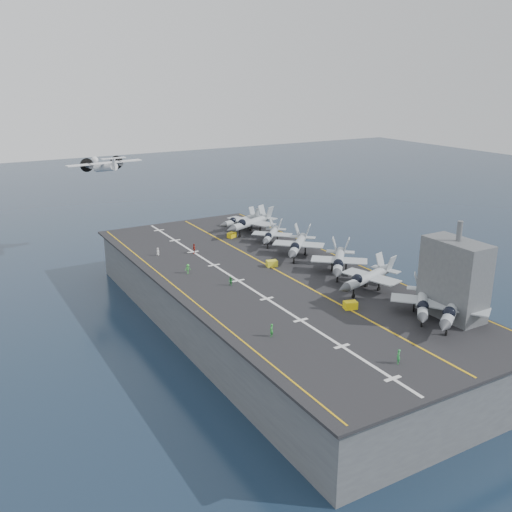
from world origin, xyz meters
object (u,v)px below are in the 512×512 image
fighter_jet_0 (453,307)px  transport_plane (105,167)px  tow_cart_a (350,305)px  island_superstructure (455,270)px

fighter_jet_0 → transport_plane: (-25.03, 91.95, 10.10)m
transport_plane → tow_cart_a: bearing=-78.9°
island_superstructure → tow_cart_a: 16.71m
fighter_jet_0 → transport_plane: size_ratio=0.90×
island_superstructure → transport_plane: (-27.31, 89.72, 5.30)m
tow_cart_a → fighter_jet_0: bearing=-52.0°
tow_cart_a → transport_plane: size_ratio=0.11×
transport_plane → island_superstructure: bearing=-73.1°
fighter_jet_0 → tow_cart_a: 15.38m
fighter_jet_0 → transport_plane: 95.83m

